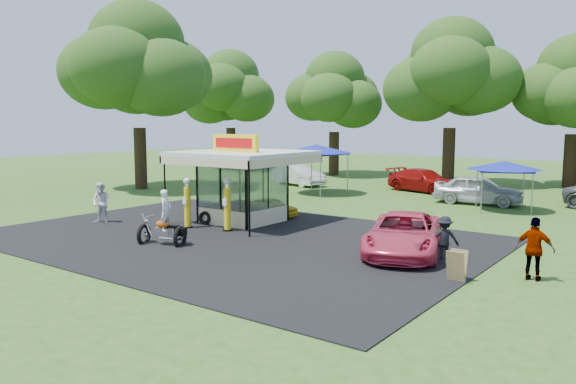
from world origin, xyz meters
name	(u,v)px	position (x,y,z in m)	size (l,w,h in m)	color
ground	(197,247)	(0.00, 0.00, 0.00)	(120.00, 120.00, 0.00)	#2D5219
asphalt_apron	(232,237)	(0.00, 2.00, 0.02)	(20.00, 14.00, 0.04)	black
gas_station_kiosk	(243,185)	(-2.00, 4.99, 1.78)	(5.40, 5.40, 4.18)	white
gas_pump_left	(187,204)	(-3.00, 2.37, 1.09)	(0.43, 0.43, 2.28)	black
gas_pump_right	(227,206)	(-1.07, 2.89, 1.13)	(0.44, 0.44, 2.37)	black
motorcycle	(165,223)	(-1.15, -0.59, 0.88)	(1.99, 1.39, 2.26)	black
spare_tires	(205,218)	(-3.03, 3.47, 0.32)	(0.80, 0.54, 0.67)	black
a_frame_sign	(457,266)	(9.68, 1.19, 0.48)	(0.54, 0.48, 0.96)	#593819
kiosk_car	(272,207)	(-2.00, 7.20, 0.48)	(1.13, 2.82, 0.96)	yellow
pink_sedan	(404,234)	(6.93, 3.48, 0.75)	(2.48, 5.38, 1.49)	#DB3B5D
spectator_west	(102,203)	(-7.20, 0.88, 0.97)	(0.94, 0.73, 1.93)	white
spectator_east_a	(444,238)	(8.40, 3.55, 0.77)	(0.99, 0.57, 1.53)	black
spectator_east_b	(535,249)	(11.49, 2.73, 0.96)	(1.13, 0.47, 1.92)	gray
bg_car_a	(298,175)	(-9.03, 19.38, 0.78)	(1.65, 4.72, 1.55)	white
bg_car_b	(424,180)	(0.19, 21.23, 0.78)	(2.19, 5.38, 1.56)	maroon
bg_car_c	(478,190)	(5.05, 17.60, 0.84)	(1.99, 4.95, 1.69)	#B9B9BE
tent_west	(316,149)	(-5.23, 16.10, 2.95)	(4.67, 4.67, 3.26)	gray
tent_east	(504,166)	(6.90, 15.96, 2.42)	(3.83, 3.83, 2.67)	gray
oak_far_a	(230,95)	(-23.12, 27.53, 7.42)	(9.83, 9.83, 11.65)	black
oak_far_b	(334,98)	(-11.23, 28.07, 6.82)	(8.96, 8.96, 10.69)	black
oak_far_c	(451,82)	(-0.12, 26.59, 7.73)	(10.33, 10.33, 12.18)	black
oak_far_d	(575,92)	(7.68, 30.12, 6.84)	(9.02, 9.02, 10.74)	black
oak_near	(138,74)	(-16.76, 10.94, 8.03)	(11.13, 11.13, 12.82)	black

